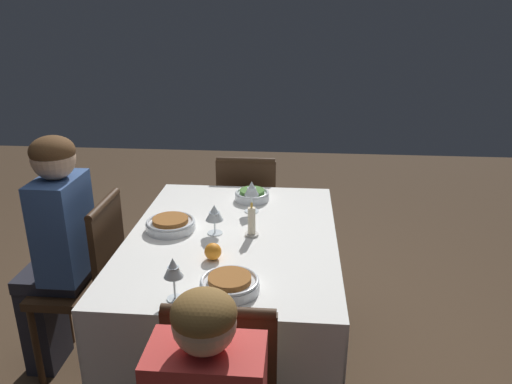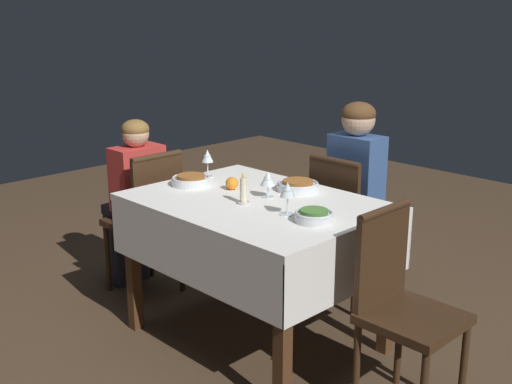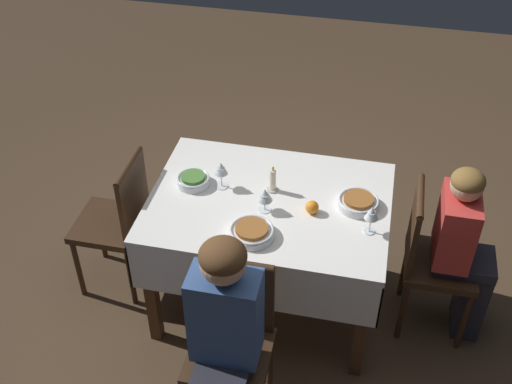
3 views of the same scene
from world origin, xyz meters
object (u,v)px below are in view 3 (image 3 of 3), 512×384
at_px(bowl_north, 252,232).
at_px(wine_glass_west, 372,214).
at_px(dining_table, 269,217).
at_px(wine_glass_east, 221,169).
at_px(person_adult_denim, 223,339).
at_px(bowl_east, 193,180).
at_px(person_child_red, 463,248).
at_px(bowl_west, 358,202).
at_px(wine_glass_north, 265,195).
at_px(orange_fruit, 312,207).
at_px(candle_centerpiece, 272,181).
at_px(chair_east, 119,218).
at_px(chair_west, 430,254).
at_px(chair_north, 232,337).

relative_size(bowl_north, wine_glass_west, 1.40).
xyz_separation_m(dining_table, wine_glass_west, (-0.52, 0.13, 0.23)).
height_order(bowl_north, wine_glass_east, wine_glass_east).
bearing_deg(person_adult_denim, bowl_east, 113.82).
bearing_deg(dining_table, bowl_east, -6.51).
distance_m(person_child_red, bowl_north, 1.11).
height_order(bowl_north, bowl_west, same).
bearing_deg(dining_table, person_child_red, -176.69).
bearing_deg(wine_glass_north, orange_fruit, -172.43).
relative_size(person_adult_denim, candle_centerpiece, 7.62).
height_order(bowl_north, candle_centerpiece, candle_centerpiece).
bearing_deg(bowl_west, person_adult_denim, 61.34).
bearing_deg(bowl_east, wine_glass_north, 163.06).
bearing_deg(chair_east, orange_fruit, 88.53).
bearing_deg(wine_glass_west, bowl_east, -10.62).
bearing_deg(candle_centerpiece, chair_east, 6.95).
bearing_deg(chair_east, wine_glass_west, 85.42).
xyz_separation_m(chair_west, wine_glass_east, (1.12, -0.00, 0.38)).
bearing_deg(wine_glass_north, candle_centerpiece, -91.88).
bearing_deg(orange_fruit, candle_centerpiece, -29.73).
bearing_deg(bowl_north, bowl_west, -145.45).
height_order(chair_north, wine_glass_east, wine_glass_east).
relative_size(chair_north, person_child_red, 0.84).
bearing_deg(chair_north, orange_fruit, 67.99).
xyz_separation_m(wine_glass_north, wine_glass_east, (0.26, -0.14, 0.02)).
distance_m(chair_north, person_adult_denim, 0.22).
bearing_deg(chair_west, dining_table, 93.91).
height_order(person_child_red, wine_glass_east, person_child_red).
height_order(chair_east, wine_glass_north, wine_glass_north).
bearing_deg(dining_table, bowl_west, -173.60).
height_order(person_child_red, bowl_east, person_child_red).
bearing_deg(candle_centerpiece, wine_glass_east, 5.34).
distance_m(person_adult_denim, bowl_north, 0.56).
relative_size(wine_glass_east, candle_centerpiece, 1.00).
bearing_deg(bowl_north, bowl_east, -40.02).
xyz_separation_m(chair_west, orange_fruit, (0.62, 0.10, 0.30)).
bearing_deg(wine_glass_east, person_child_red, 179.90).
relative_size(wine_glass_north, bowl_east, 0.77).
bearing_deg(bowl_west, wine_glass_west, 111.45).
bearing_deg(wine_glass_north, chair_north, 87.78).
bearing_deg(bowl_east, bowl_north, 139.98).
relative_size(chair_west, orange_fruit, 13.30).
distance_m(dining_table, candle_centerpiece, 0.19).
distance_m(bowl_west, bowl_east, 0.87).
bearing_deg(candle_centerpiece, orange_fruit, 150.27).
height_order(chair_west, wine_glass_west, wine_glass_west).
distance_m(chair_north, bowl_north, 0.50).
xyz_separation_m(person_adult_denim, orange_fruit, (-0.26, -0.78, 0.13)).
relative_size(chair_west, bowl_east, 5.14).
distance_m(dining_table, chair_east, 0.87).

